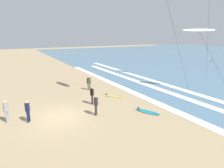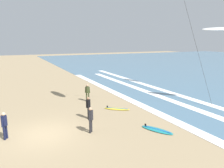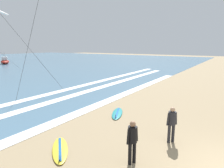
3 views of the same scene
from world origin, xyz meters
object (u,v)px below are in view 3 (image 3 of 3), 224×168
Objects in this scene: surfer_left_far at (132,139)px; surfer_left_near at (172,121)px; surfboard_right_spare at (60,149)px; surfboard_left_pile at (117,113)px; offshore_boat at (5,61)px.

surfer_left_near is at bearing -16.73° from surfer_left_far.
surfboard_right_spare and surfboard_left_pile have the same top height.
surfer_left_near is 45.61m from offshore_boat.
surfboard_left_pile is (4.76, 0.31, 0.00)m from surfboard_right_spare.
surfer_left_far is at bearing -111.84° from offshore_boat.
surfer_left_near is (2.28, -0.68, 0.00)m from surfer_left_far.
offshore_boat is at bearing 71.14° from surfer_left_near.
surfboard_right_spare is at bearing -176.27° from surfboard_left_pile.
offshore_boat is (13.13, 39.38, 0.51)m from surfboard_left_pile.
offshore_boat is (17.02, 42.47, -0.40)m from surfer_left_far.
offshore_boat reaches higher than surfer_left_far.
surfer_left_near is 0.74× the size of surfboard_left_pile.
surfer_left_far is 0.74× the size of surfboard_left_pile.
offshore_boat is at bearing 71.56° from surfboard_left_pile.
surfer_left_far is 1.00× the size of surfer_left_near.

